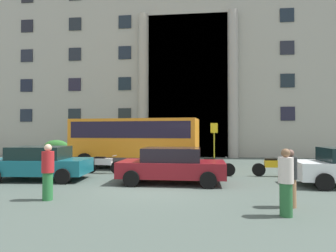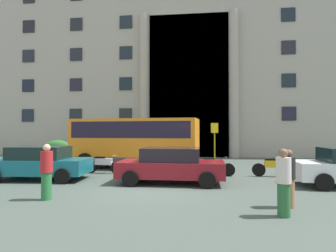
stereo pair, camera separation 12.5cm
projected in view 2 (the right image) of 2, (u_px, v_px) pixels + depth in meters
ground_plane at (149, 189)px, 10.46m from camera, size 80.00×64.00×0.12m
office_building_facade at (181, 72)px, 27.97m from camera, size 43.95×9.65×15.87m
orange_minibus at (135, 139)px, 16.16m from camera, size 7.25×3.10×2.78m
bus_stop_sign at (215, 139)px, 17.50m from camera, size 0.44×0.08×2.59m
hedge_planter_far_west at (57, 150)px, 21.73m from camera, size 1.98×0.96×1.44m
hedge_planter_east at (169, 152)px, 20.59m from camera, size 2.17×0.92×1.29m
hedge_planter_west at (105, 149)px, 21.80m from camera, size 2.15×0.72×1.48m
parked_compact_extra at (171, 165)px, 11.42m from camera, size 4.22×2.11×1.42m
parked_sedan_far at (40, 163)px, 12.25m from camera, size 4.23×2.33×1.43m
scooter_by_planter at (274, 167)px, 13.09m from camera, size 2.06×0.55×0.89m
motorcycle_far_end at (212, 166)px, 13.28m from camera, size 1.99×0.55×0.89m
motorcycle_near_kerb at (103, 164)px, 14.15m from camera, size 1.94×0.55×0.89m
pedestrian_child_trailing at (289, 178)px, 7.76m from camera, size 0.36×0.36×1.58m
pedestrian_man_crossing at (47, 172)px, 8.63m from camera, size 0.36×0.36×1.69m
pedestrian_man_red_shirt at (284, 182)px, 6.92m from camera, size 0.36×0.36×1.65m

